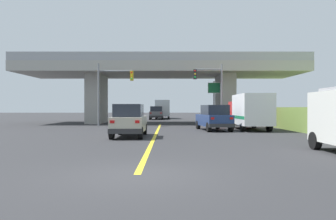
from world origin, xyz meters
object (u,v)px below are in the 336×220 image
(box_truck, at_px, (248,111))
(sedan_oncoming, at_px, (155,113))
(highway_sign, at_px, (213,93))
(suv_lead, at_px, (128,121))
(traffic_signal_nearside, at_px, (211,86))
(traffic_signal_farside, at_px, (109,86))
(semi_truck_distant, at_px, (161,109))
(suv_crossing, at_px, (212,118))

(box_truck, height_order, sedan_oncoming, box_truck)
(sedan_oncoming, distance_m, highway_sign, 15.03)
(suv_lead, xyz_separation_m, box_truck, (9.08, 6.46, 0.52))
(sedan_oncoming, relative_size, traffic_signal_nearside, 0.77)
(sedan_oncoming, bearing_deg, traffic_signal_farside, -102.67)
(sedan_oncoming, xyz_separation_m, traffic_signal_farside, (-3.95, -17.57, 2.90))
(traffic_signal_farside, bearing_deg, suv_lead, -74.23)
(box_truck, height_order, highway_sign, highway_sign)
(traffic_signal_farside, height_order, semi_truck_distant, traffic_signal_farside)
(box_truck, height_order, semi_truck_distant, semi_truck_distant)
(traffic_signal_farside, distance_m, highway_sign, 11.78)
(suv_crossing, height_order, traffic_signal_nearside, traffic_signal_nearside)
(suv_lead, distance_m, box_truck, 11.15)
(traffic_signal_nearside, bearing_deg, sedan_oncoming, 108.46)
(sedan_oncoming, distance_m, semi_truck_distant, 4.82)
(suv_crossing, xyz_separation_m, box_truck, (3.04, 0.67, 0.52))
(highway_sign, bearing_deg, traffic_signal_nearside, -99.65)
(suv_crossing, relative_size, highway_sign, 1.02)
(traffic_signal_nearside, height_order, traffic_signal_farside, traffic_signal_farside)
(highway_sign, bearing_deg, suv_crossing, -98.22)
(suv_crossing, xyz_separation_m, highway_sign, (1.52, 10.49, 2.46))
(sedan_oncoming, bearing_deg, semi_truck_distant, 79.55)
(traffic_signal_farside, bearing_deg, highway_sign, 22.34)
(box_truck, relative_size, traffic_signal_nearside, 1.08)
(suv_crossing, distance_m, traffic_signal_nearside, 6.15)
(sedan_oncoming, distance_m, traffic_signal_farside, 18.24)
(suv_crossing, bearing_deg, suv_lead, -143.74)
(sedan_oncoming, distance_m, traffic_signal_nearside, 19.38)
(box_truck, xyz_separation_m, sedan_oncoming, (-8.46, 22.92, -0.52))
(traffic_signal_nearside, relative_size, highway_sign, 1.26)
(suv_crossing, distance_m, sedan_oncoming, 24.21)
(traffic_signal_farside, bearing_deg, sedan_oncoming, 77.33)
(suv_crossing, relative_size, traffic_signal_nearside, 0.81)
(suv_lead, xyz_separation_m, sedan_oncoming, (0.62, 29.38, 0.00))
(box_truck, relative_size, highway_sign, 1.37)
(suv_crossing, height_order, box_truck, box_truck)
(suv_lead, distance_m, suv_crossing, 8.36)
(suv_crossing, relative_size, box_truck, 0.75)
(suv_crossing, distance_m, box_truck, 3.16)
(suv_crossing, distance_m, semi_truck_distant, 28.67)
(traffic_signal_farside, relative_size, highway_sign, 1.29)
(sedan_oncoming, xyz_separation_m, semi_truck_distant, (0.87, 4.71, 0.59))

